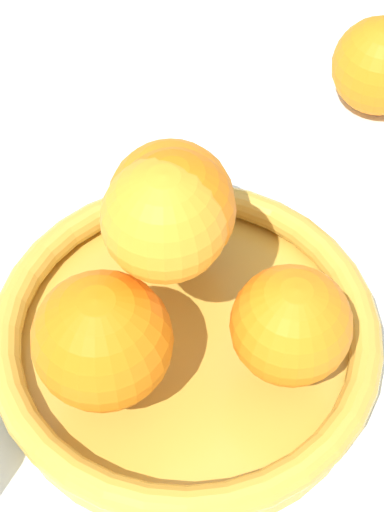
% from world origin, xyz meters
% --- Properties ---
extents(ground_plane, '(4.00, 4.00, 0.00)m').
position_xyz_m(ground_plane, '(0.00, 0.00, 0.00)').
color(ground_plane, silver).
extents(fruit_bowl, '(0.26, 0.26, 0.04)m').
position_xyz_m(fruit_bowl, '(0.00, 0.00, 0.02)').
color(fruit_bowl, gold).
rests_on(fruit_bowl, ground_plane).
extents(orange_pile, '(0.19, 0.19, 0.14)m').
position_xyz_m(orange_pile, '(0.01, -0.00, 0.10)').
color(orange_pile, orange).
rests_on(orange_pile, fruit_bowl).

